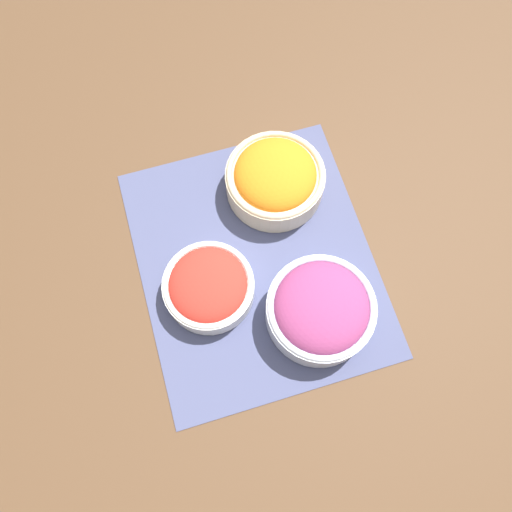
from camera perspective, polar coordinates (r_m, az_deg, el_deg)
ground_plane at (r=0.94m, az=0.00°, el=-0.69°), size 3.00×3.00×0.00m
placemat at (r=0.94m, az=0.00°, el=-0.65°), size 0.50×0.43×0.00m
tomato_bowl at (r=0.89m, az=-5.44°, el=-3.47°), size 0.16×0.16×0.07m
onion_bowl at (r=0.87m, az=7.38°, el=-6.07°), size 0.19×0.19×0.09m
carrot_bowl at (r=0.96m, az=2.19°, el=8.86°), size 0.19×0.19×0.09m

